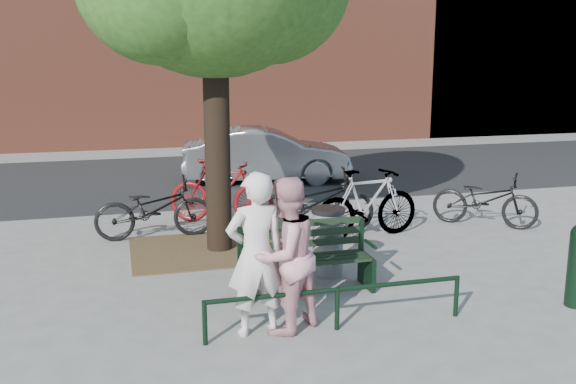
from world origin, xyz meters
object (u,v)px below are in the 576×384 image
object	(u,v)px
park_bench	(305,256)
parked_car	(266,155)
person_left	(256,254)
litter_bin	(328,241)
person_right	(285,255)
bicycle_c	(314,202)

from	to	relation	value
park_bench	parked_car	distance (m)	7.43
person_left	litter_bin	xyz separation A→B (m)	(1.39, 1.65, -0.43)
park_bench	parked_car	xyz separation A→B (m)	(1.19, 7.33, 0.19)
person_left	person_right	size ratio (longest dim) A/B	1.05
person_right	litter_bin	bearing A→B (deg)	-154.46
litter_bin	person_right	bearing A→B (deg)	-122.63
park_bench	person_right	size ratio (longest dim) A/B	0.99
park_bench	parked_car	size ratio (longest dim) A/B	0.43
person_right	litter_bin	world-z (taller)	person_right
person_right	parked_car	world-z (taller)	person_right
litter_bin	bicycle_c	size ratio (longest dim) A/B	0.45
parked_car	park_bench	bearing A→B (deg)	179.50
park_bench	litter_bin	distance (m)	0.72
person_left	litter_bin	size ratio (longest dim) A/B	1.90
person_right	parked_car	xyz separation A→B (m)	(1.75, 8.46, -0.22)
person_left	parked_car	distance (m)	8.72
person_left	person_right	xyz separation A→B (m)	(0.33, 0.00, -0.04)
person_left	litter_bin	distance (m)	2.20
litter_bin	parked_car	size ratio (longest dim) A/B	0.24
litter_bin	parked_car	bearing A→B (deg)	84.16
park_bench	litter_bin	world-z (taller)	park_bench
person_left	parked_car	xyz separation A→B (m)	(2.09, 8.46, -0.26)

